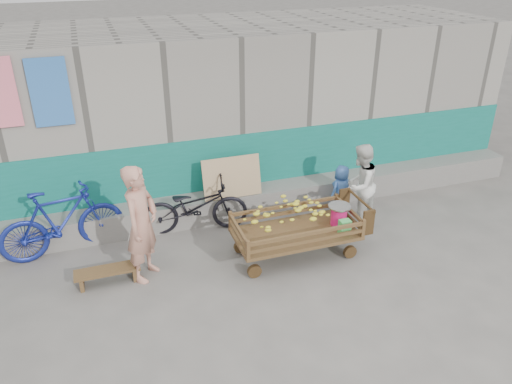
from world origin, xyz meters
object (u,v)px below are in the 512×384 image
object	(u,v)px
bench	(108,273)
bicycle_blue	(62,221)
banana_cart	(294,223)
woman	(360,185)
vendor_man	(142,224)
child	(341,190)
bicycle_dark	(195,206)

from	to	relation	value
bench	bicycle_blue	size ratio (longest dim) A/B	0.49
banana_cart	bench	world-z (taller)	banana_cart
banana_cart	bicycle_blue	bearing A→B (deg)	159.65
bicycle_blue	banana_cart	bearing A→B (deg)	-120.42
bench	bicycle_blue	distance (m)	1.21
banana_cart	woman	xyz separation A→B (m)	(1.44, 0.60, 0.13)
vendor_man	banana_cart	bearing A→B (deg)	-60.62
child	bicycle_dark	xyz separation A→B (m)	(-2.55, 0.24, 0.00)
bench	child	world-z (taller)	child
bicycle_blue	bench	bearing A→B (deg)	-161.37
banana_cart	woman	bearing A→B (deg)	22.55
banana_cart	bicycle_dark	distance (m)	1.75
woman	bicycle_blue	world-z (taller)	woman
bench	bicycle_blue	bearing A→B (deg)	118.71
vendor_man	bicycle_dark	size ratio (longest dim) A/B	1.00
bench	bicycle_dark	world-z (taller)	bicycle_dark
child	bicycle_blue	xyz separation A→B (m)	(-4.61, 0.24, 0.10)
banana_cart	bench	bearing A→B (deg)	175.47
bicycle_blue	vendor_man	bearing A→B (deg)	-142.65
vendor_man	child	size ratio (longest dim) A/B	1.91
bicycle_blue	bicycle_dark	bearing A→B (deg)	-100.07
vendor_man	bench	bearing A→B (deg)	124.62
bicycle_dark	banana_cart	bearing A→B (deg)	-126.30
banana_cart	child	xyz separation A→B (m)	(1.31, 0.99, -0.13)
banana_cart	child	bearing A→B (deg)	36.92
banana_cart	vendor_man	size ratio (longest dim) A/B	1.17
bench	banana_cart	bearing A→B (deg)	-4.53
woman	child	distance (m)	0.48
woman	child	world-z (taller)	woman
banana_cart	bench	size ratio (longest dim) A/B	2.24
bicycle_dark	bench	bearing A→B (deg)	132.01
bicycle_dark	bicycle_blue	bearing A→B (deg)	98.20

